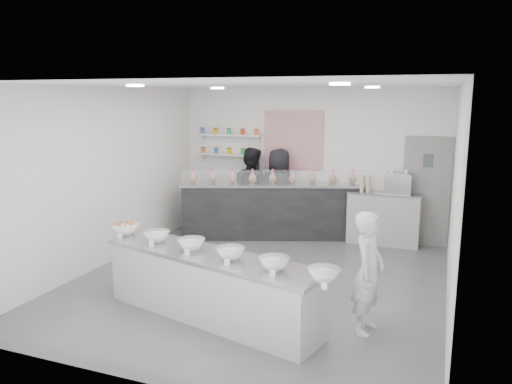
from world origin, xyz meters
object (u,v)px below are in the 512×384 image
espresso_machine (398,184)px  woman_prep (368,273)px  back_bar (272,210)px  espresso_ledge (383,218)px  staff_left (251,190)px  staff_right (279,192)px  prep_counter (211,286)px

espresso_machine → woman_prep: bearing=-89.5°
back_bar → espresso_ledge: (2.16, 0.33, -0.05)m
espresso_ledge → espresso_machine: bearing=0.0°
espresso_ledge → staff_left: size_ratio=0.76×
staff_left → woman_prep: bearing=138.4°
back_bar → espresso_machine: size_ratio=7.43×
espresso_machine → staff_right: (-2.36, -0.08, -0.31)m
staff_left → staff_right: bearing=-170.3°
prep_counter → staff_right: size_ratio=1.76×
back_bar → staff_left: (-0.57, 0.25, 0.33)m
woman_prep → espresso_ledge: bearing=10.9°
back_bar → woman_prep: bearing=-75.4°
woman_prep → staff_left: size_ratio=0.84×
prep_counter → staff_left: 4.25m
staff_right → back_bar: bearing=77.0°
prep_counter → back_bar: (-0.50, 3.84, 0.13)m
espresso_ledge → back_bar: bearing=-171.3°
espresso_ledge → woman_prep: (0.28, -3.83, 0.24)m
woman_prep → staff_left: bearing=45.5°
prep_counter → woman_prep: 2.00m
espresso_machine → staff_left: (-2.98, -0.08, -0.31)m
staff_left → prep_counter: bearing=114.2°
prep_counter → staff_right: 4.14m
back_bar → staff_right: bearing=57.9°
espresso_ledge → espresso_machine: (0.25, 0.00, 0.70)m
staff_left → espresso_ledge: bearing=-168.6°
espresso_ledge → woman_prep: size_ratio=0.91×
prep_counter → espresso_ledge: 4.49m
back_bar → staff_right: 0.42m
staff_right → woman_prep: bearing=121.3°
back_bar → espresso_ledge: size_ratio=2.65×
espresso_machine → staff_left: staff_left is taller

